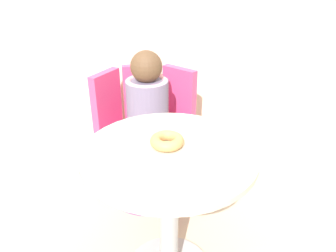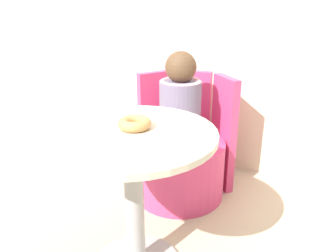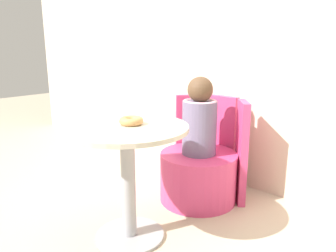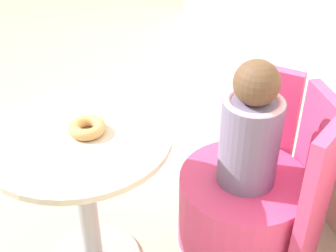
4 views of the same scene
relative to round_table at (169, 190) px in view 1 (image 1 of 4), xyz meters
The scene contains 5 objects.
round_table is the anchor object (origin of this frame).
tub_chair 0.73m from the round_table, 89.77° to the left, with size 0.55×0.55×0.35m.
booth_backrest 0.90m from the round_table, 89.83° to the left, with size 0.65×0.24×0.73m.
child_figure 0.67m from the round_table, 89.77° to the left, with size 0.24×0.24×0.54m.
donut 0.21m from the round_table, 91.70° to the left, with size 0.13×0.13×0.04m.
Camera 1 is at (-0.30, -1.05, 1.33)m, focal length 35.00 mm.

